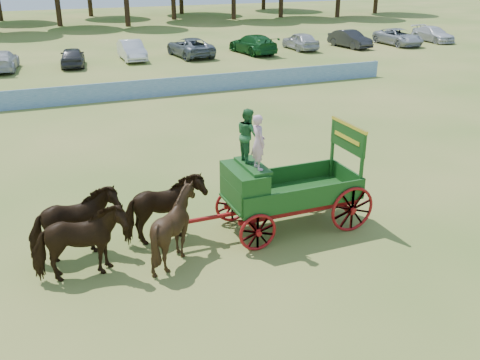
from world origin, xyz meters
The scene contains 8 objects.
ground centered at (0.00, 0.00, 0.00)m, with size 160.00×160.00×0.00m, color #A28D49.
horse_lead_left centered at (-9.57, 0.08, 0.97)m, with size 1.05×2.31×1.95m, color black.
horse_lead_right centered at (-9.57, 1.18, 0.97)m, with size 1.05×2.31×1.95m, color black.
horse_wheel_left centered at (-7.17, 0.08, 0.98)m, with size 1.58×1.77×1.95m, color black.
horse_wheel_right centered at (-7.17, 1.18, 0.97)m, with size 1.05×2.31×1.95m, color black.
farm_dray centered at (-4.20, 0.65, 1.61)m, with size 6.00×2.00×3.66m.
sponsor_banner centered at (-1.00, 18.00, 0.53)m, with size 26.00×0.08×1.05m, color #1B5794.
parked_cars centered at (1.86, 29.94, 0.74)m, with size 54.77×6.77×1.57m.
Camera 1 is at (-10.27, -12.04, 7.44)m, focal length 40.00 mm.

